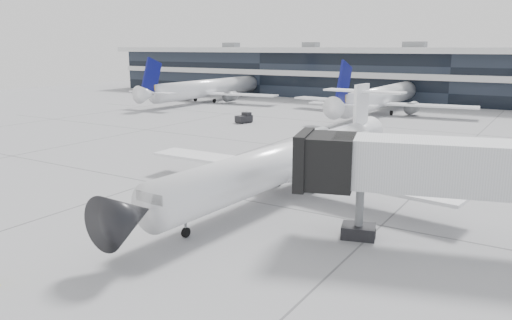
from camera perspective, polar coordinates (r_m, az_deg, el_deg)
The scene contains 8 objects.
ground at distance 37.50m, azimuth -0.58°, elevation -4.71°, with size 220.00×220.00×0.00m, color gray.
terminal at distance 113.99m, azimuth 22.31°, elevation 8.71°, with size 170.00×22.00×10.00m, color black.
bg_jet_left at distance 107.24m, azimuth -5.22°, elevation 6.72°, with size 32.00×40.00×9.60m, color white, non-canonical shape.
bg_jet_center at distance 90.13m, azimuth 14.04°, elevation 5.24°, with size 32.00×40.00×9.60m, color white, non-canonical shape.
regional_jet at distance 38.96m, azimuth 3.64°, elevation -0.03°, with size 26.90×33.60×7.76m.
jet_bridge at distance 30.34m, azimuth 25.78°, elevation -1.06°, with size 19.75×8.89×6.43m.
traffic_cone at distance 43.87m, azimuth 2.98°, elevation -1.78°, with size 0.44×0.44×0.54m.
far_tug at distance 76.02m, azimuth -1.35°, elevation 4.81°, with size 2.05×2.76×1.57m.
Camera 1 is at (19.14, -30.20, 11.30)m, focal length 35.00 mm.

